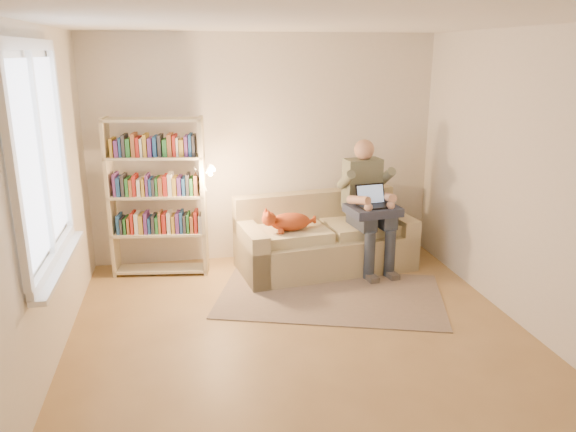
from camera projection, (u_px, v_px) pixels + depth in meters
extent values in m
plane|color=olive|center=(306.00, 346.00, 4.74)|extent=(4.50, 4.50, 0.00)
cube|color=white|center=(309.00, 21.00, 4.01)|extent=(4.00, 4.50, 0.02)
cube|color=silver|center=(35.00, 210.00, 4.02)|extent=(0.02, 4.50, 2.60)
cube|color=silver|center=(538.00, 186.00, 4.74)|extent=(0.02, 4.50, 2.60)
cube|color=silver|center=(265.00, 150.00, 6.50)|extent=(4.00, 0.02, 2.60)
cube|color=silver|center=(429.00, 333.00, 2.26)|extent=(4.00, 0.02, 2.60)
plane|color=white|center=(40.00, 157.00, 4.12)|extent=(0.00, 1.50, 1.50)
cube|color=white|center=(27.00, 44.00, 3.90)|extent=(0.05, 1.50, 0.08)
cube|color=white|center=(54.00, 257.00, 4.34)|extent=(0.05, 1.50, 0.08)
cube|color=white|center=(41.00, 157.00, 4.12)|extent=(0.04, 0.05, 1.50)
cube|color=white|center=(60.00, 263.00, 4.36)|extent=(0.12, 1.52, 0.04)
cube|color=tan|center=(325.00, 251.00, 6.40)|extent=(2.04, 1.13, 0.41)
cube|color=tan|center=(315.00, 209.00, 6.59)|extent=(1.95, 0.46, 0.42)
cube|color=tan|center=(251.00, 252.00, 6.11)|extent=(0.31, 0.89, 0.58)
cube|color=tan|center=(394.00, 236.00, 6.64)|extent=(0.31, 0.89, 0.58)
cube|color=beige|center=(290.00, 234.00, 6.15)|extent=(0.90, 0.69, 0.12)
cube|color=beige|center=(363.00, 227.00, 6.41)|extent=(0.90, 0.69, 0.12)
cube|color=slate|center=(362.00, 183.00, 6.35)|extent=(0.44, 0.28, 0.56)
sphere|color=tan|center=(364.00, 150.00, 6.22)|extent=(0.23, 0.23, 0.23)
cube|color=#2E3540|center=(361.00, 219.00, 6.17)|extent=(0.23, 0.48, 0.17)
cube|color=#2E3540|center=(381.00, 217.00, 6.24)|extent=(0.23, 0.48, 0.17)
cylinder|color=#2E3540|center=(369.00, 256.00, 6.06)|extent=(0.12, 0.12, 0.54)
cylinder|color=#2E3540|center=(390.00, 253.00, 6.14)|extent=(0.12, 0.12, 0.54)
ellipsoid|color=#D35929|center=(291.00, 222.00, 6.08)|extent=(0.47, 0.29, 0.20)
sphere|color=#D35929|center=(270.00, 219.00, 5.94)|extent=(0.15, 0.15, 0.15)
cylinder|color=#D35929|center=(310.00, 222.00, 6.20)|extent=(0.22, 0.07, 0.06)
cube|color=#282F46|center=(374.00, 210.00, 6.16)|extent=(0.59, 0.51, 0.09)
cube|color=black|center=(376.00, 206.00, 6.11)|extent=(0.37, 0.28, 0.02)
cube|color=black|center=(371.00, 194.00, 6.18)|extent=(0.35, 0.13, 0.22)
plane|color=#8CA5CC|center=(371.00, 194.00, 6.18)|extent=(0.32, 0.14, 0.30)
cube|color=beige|center=(111.00, 198.00, 6.05)|extent=(0.07, 0.27, 1.74)
cube|color=beige|center=(204.00, 197.00, 6.10)|extent=(0.07, 0.27, 1.74)
cube|color=beige|center=(162.00, 269.00, 6.30)|extent=(1.06, 0.40, 0.03)
cube|color=beige|center=(160.00, 233.00, 6.18)|extent=(1.06, 0.40, 0.03)
cube|color=beige|center=(157.00, 196.00, 6.06)|extent=(1.06, 0.40, 0.03)
cube|color=beige|center=(155.00, 157.00, 5.95)|extent=(1.06, 0.40, 0.03)
cube|color=beige|center=(152.00, 120.00, 5.83)|extent=(1.06, 0.40, 0.03)
cube|color=#267233|center=(159.00, 223.00, 6.15)|extent=(0.90, 0.33, 0.21)
cube|color=#995933|center=(156.00, 185.00, 6.03)|extent=(0.90, 0.33, 0.21)
cube|color=#B2261E|center=(154.00, 146.00, 5.91)|extent=(0.90, 0.33, 0.21)
cylinder|color=white|center=(196.00, 192.00, 6.08)|extent=(0.09, 0.09, 0.04)
cone|color=white|center=(208.00, 170.00, 5.90)|extent=(0.13, 0.15, 0.14)
cube|color=gray|center=(330.00, 296.00, 5.70)|extent=(2.53, 1.94, 0.01)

